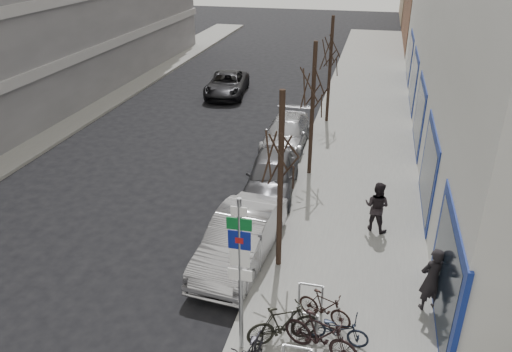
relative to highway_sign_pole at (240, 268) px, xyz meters
The scene contains 22 objects.
ground 3.44m from the highway_sign_pole, behind, with size 120.00×120.00×0.00m, color black.
sidewalk_east 10.50m from the highway_sign_pole, 78.15° to the left, with size 5.00×70.00×0.15m, color slate.
sidewalk_west 16.90m from the highway_sign_pole, 143.24° to the left, with size 3.00×70.00×0.15m, color slate.
highway_sign_pole is the anchor object (origin of this frame).
bike_rack 2.36m from the highway_sign_pole, 23.59° to the left, with size 0.66×2.26×0.83m.
tree_near 3.88m from the highway_sign_pole, 86.74° to the left, with size 1.80×1.80×5.50m.
tree_mid 10.15m from the highway_sign_pole, 88.86° to the left, with size 1.80×1.80×5.50m.
tree_far 16.59m from the highway_sign_pole, 89.31° to the left, with size 1.80×1.80×5.50m.
meter_front 3.39m from the highway_sign_pole, 94.75° to the left, with size 0.10×0.08×1.27m.
meter_mid 8.65m from the highway_sign_pole, 91.68° to the left, with size 0.10×0.08×1.27m.
meter_back 14.10m from the highway_sign_pole, 91.02° to the left, with size 0.10×0.08×1.27m.
bike_near_left 1.92m from the highway_sign_pole, 55.38° to the right, with size 0.48×1.59×0.97m, color black.
bike_near_right 2.53m from the highway_sign_pole, ahead, with size 0.57×1.93×1.17m, color black.
bike_mid_curb 2.93m from the highway_sign_pole, 18.41° to the left, with size 0.47×1.56×0.95m, color black.
bike_mid_inner 2.03m from the highway_sign_pole, 24.52° to the left, with size 0.54×1.82×1.10m, color black.
bike_far_inner 2.93m from the highway_sign_pole, 36.91° to the left, with size 0.44×1.48×0.90m, color black.
parked_car_front 4.09m from the highway_sign_pole, 105.56° to the left, with size 1.65×4.73×1.56m, color #B1B1B6.
parked_car_mid 8.42m from the highway_sign_pole, 96.96° to the left, with size 1.81×4.50×1.53m, color #47474C.
parked_car_back 13.07m from the highway_sign_pole, 95.72° to the left, with size 1.91×4.70×1.36m, color gray.
lane_car 21.32m from the highway_sign_pole, 107.48° to the left, with size 2.26×4.91×1.36m, color black.
pedestrian_near 5.25m from the highway_sign_pole, 29.66° to the left, with size 0.68×0.44×1.85m, color black.
pedestrian_far 6.97m from the highway_sign_pole, 64.47° to the left, with size 0.65×0.44×1.76m, color black.
Camera 1 is at (4.83, -8.59, 9.06)m, focal length 35.00 mm.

